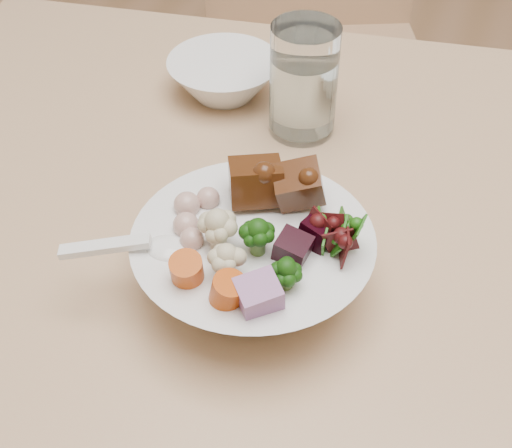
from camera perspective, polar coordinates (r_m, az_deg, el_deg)
name	(u,v)px	position (r m, az deg, el deg)	size (l,w,h in m)	color
dining_table	(459,287)	(0.80, 15.96, -4.83)	(1.51, 0.97, 0.67)	tan
chair_far	(315,32)	(1.40, 4.77, 15.03)	(0.54, 0.54, 0.90)	tan
food_bowl	(255,258)	(0.65, -0.06, -2.73)	(0.22, 0.22, 0.12)	white
soup_spoon	(152,249)	(0.63, -8.34, -1.98)	(0.12, 0.06, 0.02)	white
water_glass	(303,85)	(0.83, 3.81, 11.05)	(0.08, 0.08, 0.13)	white
side_bowl	(224,77)	(0.92, -2.58, 11.65)	(0.14, 0.14, 0.05)	white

